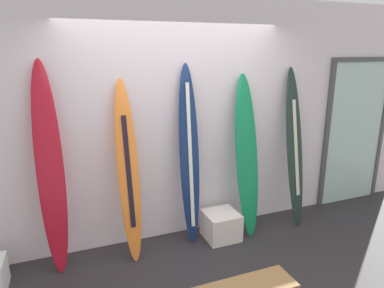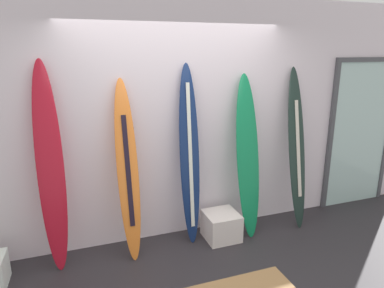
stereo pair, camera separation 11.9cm
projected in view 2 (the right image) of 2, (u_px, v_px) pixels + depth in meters
wall_back at (175, 121)px, 4.05m from camera, size 7.20×0.20×2.80m
surfboard_crimson at (51, 170)px, 3.41m from camera, size 0.27×0.35×2.14m
surfboard_sunset at (128, 173)px, 3.65m from camera, size 0.23×0.44×1.94m
surfboard_navy at (189, 156)px, 3.92m from camera, size 0.25×0.35×2.08m
surfboard_emerald at (248, 157)px, 4.10m from camera, size 0.30×0.45×1.95m
surfboard_charcoal at (297, 150)px, 4.33m from camera, size 0.24×0.47×2.02m
display_block_left at (221, 226)px, 4.14m from camera, size 0.40×0.40×0.33m
glass_door at (360, 131)px, 4.91m from camera, size 1.10×0.06×2.11m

